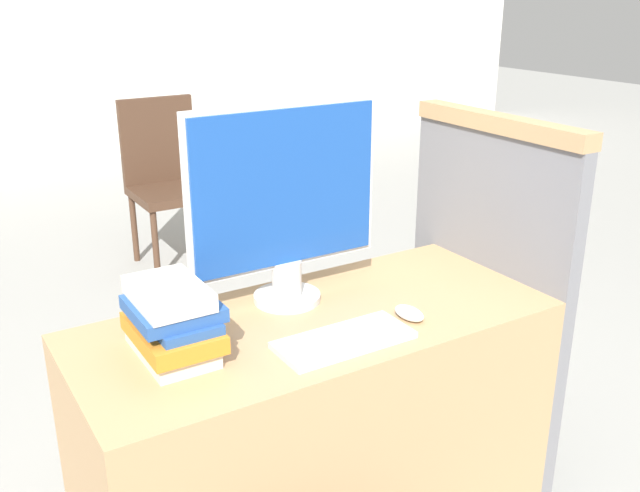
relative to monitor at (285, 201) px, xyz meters
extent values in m
cube|color=tan|center=(0.01, -0.14, -0.67)|extent=(1.28, 0.56, 0.76)
cube|color=slate|center=(0.67, -0.09, -0.46)|extent=(0.05, 0.66, 1.17)
cube|color=tan|center=(0.67, -0.09, 0.16)|extent=(0.07, 0.66, 0.05)
cylinder|color=silver|center=(0.00, 0.00, -0.28)|extent=(0.19, 0.19, 0.02)
cylinder|color=silver|center=(0.00, 0.00, -0.22)|extent=(0.08, 0.08, 0.10)
cube|color=silver|center=(0.00, 0.00, 0.04)|extent=(0.56, 0.01, 0.44)
cube|color=#19479E|center=(0.00, 0.00, 0.04)|extent=(0.53, 0.02, 0.42)
cube|color=silver|center=(0.00, -0.29, -0.28)|extent=(0.34, 0.15, 0.02)
ellipsoid|color=white|center=(0.22, -0.27, -0.27)|extent=(0.06, 0.10, 0.03)
cube|color=silver|center=(-0.38, -0.12, -0.27)|extent=(0.15, 0.25, 0.04)
cube|color=orange|center=(-0.38, -0.13, -0.23)|extent=(0.17, 0.26, 0.04)
cube|color=#285199|center=(-0.37, -0.14, -0.19)|extent=(0.14, 0.22, 0.02)
cube|color=#285199|center=(-0.37, -0.13, -0.17)|extent=(0.19, 0.21, 0.03)
cube|color=silver|center=(-0.38, -0.13, -0.13)|extent=(0.15, 0.23, 0.04)
cylinder|color=#4C3323|center=(0.30, 2.06, -0.83)|extent=(0.04, 0.04, 0.42)
cylinder|color=#4C3323|center=(0.68, 2.06, -0.83)|extent=(0.04, 0.04, 0.42)
cylinder|color=#4C3323|center=(0.30, 2.44, -0.83)|extent=(0.04, 0.04, 0.42)
cylinder|color=#4C3323|center=(0.68, 2.44, -0.83)|extent=(0.04, 0.04, 0.42)
cube|color=#4C3323|center=(0.49, 2.25, -0.60)|extent=(0.44, 0.44, 0.05)
cube|color=#4C3323|center=(0.49, 2.45, -0.32)|extent=(0.44, 0.04, 0.50)
camera|label=1|loc=(-0.87, -1.59, 0.54)|focal=40.00mm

